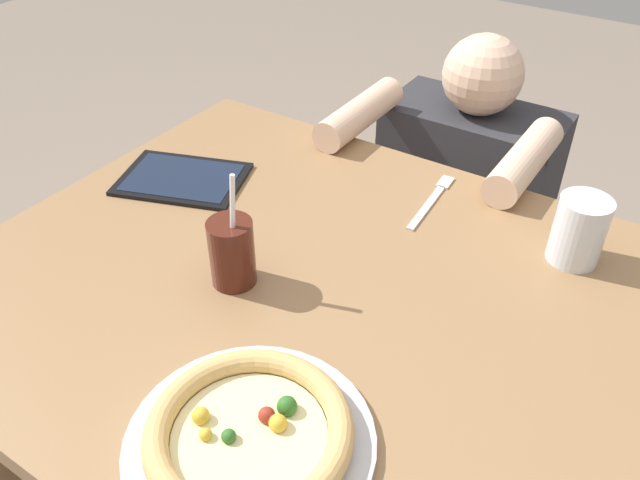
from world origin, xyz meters
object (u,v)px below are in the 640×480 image
pizza_near (250,435)px  water_cup_clear (579,229)px  diner_seated (457,229)px  tablet (182,179)px  fork (433,199)px  drink_cup_colored (232,252)px

pizza_near → water_cup_clear: 0.63m
diner_seated → water_cup_clear: bearing=-51.3°
pizza_near → tablet: bearing=140.3°
fork → diner_seated: diner_seated is taller
tablet → diner_seated: (0.37, 0.61, -0.35)m
diner_seated → tablet: bearing=-121.0°
pizza_near → drink_cup_colored: 0.32m
drink_cup_colored → tablet: 0.33m
pizza_near → tablet: pizza_near is taller
drink_cup_colored → diner_seated: drink_cup_colored is taller
fork → tablet: bearing=-154.7°
drink_cup_colored → water_cup_clear: drink_cup_colored is taller
pizza_near → water_cup_clear: size_ratio=2.66×
pizza_near → water_cup_clear: (0.22, 0.58, 0.04)m
tablet → fork: bearing=25.3°
water_cup_clear → tablet: (-0.71, -0.18, -0.06)m
drink_cup_colored → diner_seated: 0.89m
water_cup_clear → diner_seated: bearing=128.7°
fork → diner_seated: bearing=100.9°
water_cup_clear → fork: size_ratio=0.57×
pizza_near → diner_seated: (-0.12, 1.02, -0.36)m
drink_cup_colored → water_cup_clear: (0.43, 0.35, 0.00)m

